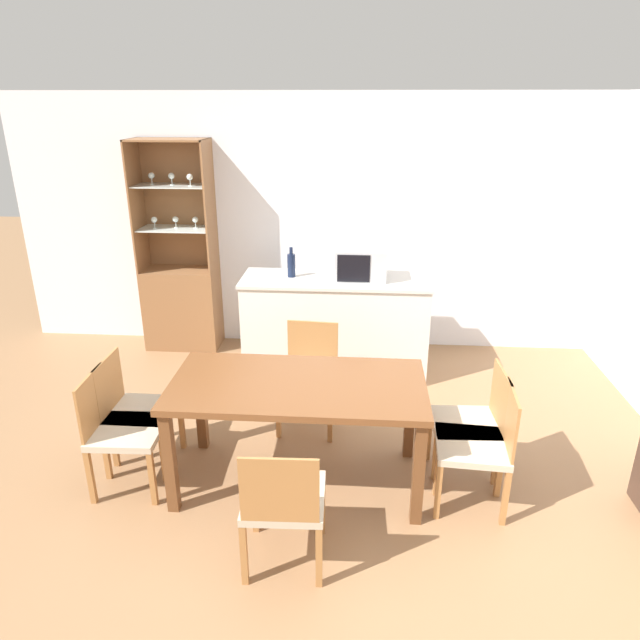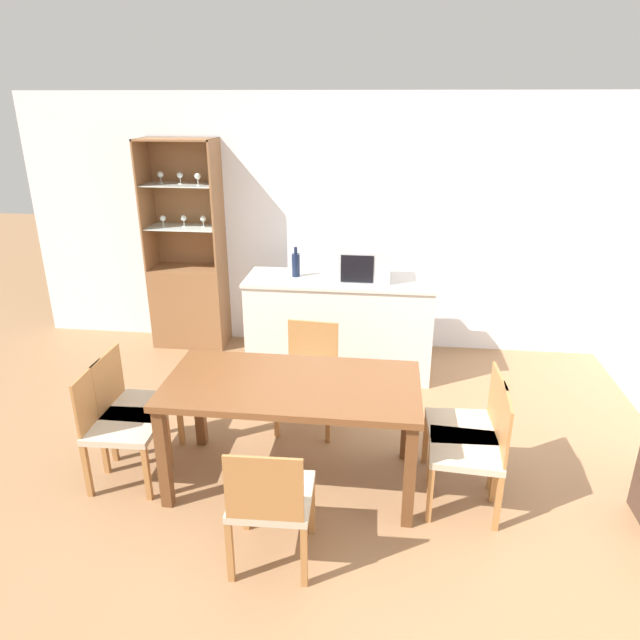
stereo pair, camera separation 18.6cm
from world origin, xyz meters
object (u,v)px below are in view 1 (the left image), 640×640
dining_chair_head_far (309,375)px  wine_bottle (291,265)px  microwave (361,263)px  dining_chair_side_right_far (472,424)px  dining_chair_side_left_near (122,430)px  dining_chair_side_right_near (479,445)px  display_cabinet (182,291)px  dining_chair_side_left_far (136,410)px  dining_chair_head_near (284,501)px  dining_table (298,395)px

dining_chair_head_far → wine_bottle: 1.21m
microwave → wine_bottle: bearing=-179.7°
dining_chair_side_right_far → dining_chair_head_far: bearing=59.4°
dining_chair_head_far → dining_chair_side_left_near: size_ratio=1.00×
dining_chair_head_far → dining_chair_side_right_near: same height
display_cabinet → dining_chair_side_left_far: bearing=-81.9°
dining_chair_side_right_near → microwave: size_ratio=1.81×
dining_chair_head_near → dining_chair_side_left_near: 1.33m
dining_chair_head_far → dining_chair_head_near: bearing=94.4°
dining_chair_side_left_far → dining_table: bearing=83.9°
dining_table → dining_chair_side_left_far: 1.20m
dining_chair_side_left_near → microwave: size_ratio=1.81×
dining_table → dining_chair_side_left_far: (-1.17, 0.13, -0.24)m
display_cabinet → dining_chair_side_left_far: 2.14m
dining_table → dining_chair_side_right_far: bearing=6.2°
dining_chair_side_right_near → microwave: bearing=26.5°
dining_table → dining_chair_side_right_near: 1.20m
dining_chair_side_left_far → dining_chair_side_left_near: bearing=0.1°
dining_chair_head_far → microwave: size_ratio=1.81×
dining_chair_side_right_far → dining_chair_head_near: bearing=124.8°
dining_table → dining_chair_side_left_near: size_ratio=2.02×
display_cabinet → microwave: (1.86, -0.47, 0.48)m
display_cabinet → dining_chair_head_far: size_ratio=2.58×
dining_chair_side_right_near → dining_chair_side_right_far: bearing=4.1°
dining_chair_head_far → microwave: (0.38, 1.02, 0.65)m
display_cabinet → dining_chair_side_right_far: (2.64, -2.11, -0.17)m
wine_bottle → microwave: bearing=0.3°
dining_chair_head_far → dining_chair_side_left_near: (-1.17, -0.88, 0.00)m
dining_chair_head_near → display_cabinet: bearing=114.3°
dining_chair_head_near → microwave: bearing=79.4°
dining_chair_side_right_far → dining_chair_head_near: 1.46m
dining_chair_side_left_near → microwave: bearing=138.6°
dining_chair_side_left_far → microwave: 2.35m
dining_chair_head_near → dining_chair_side_left_near: size_ratio=1.00×
display_cabinet → dining_chair_side_left_near: display_cabinet is taller
dining_chair_side_right_far → dining_chair_side_left_far: bearing=87.7°
dining_chair_side_left_far → dining_chair_head_far: (1.17, 0.63, 0.00)m
dining_chair_side_left_near → microwave: 2.54m
dining_chair_head_near → microwave: size_ratio=1.81×
dining_chair_side_right_far → wine_bottle: 2.26m
microwave → wine_bottle: (-0.64, -0.00, -0.03)m
dining_chair_side_left_near → dining_chair_side_right_near: size_ratio=1.00×
dining_chair_side_left_far → wine_bottle: (0.92, 1.64, 0.62)m
display_cabinet → dining_table: bearing=-56.7°
display_cabinet → dining_chair_side_right_near: bearing=-41.9°
dining_chair_head_near → dining_chair_side_right_near: same height
dining_table → dining_chair_side_right_far: size_ratio=2.02×
dining_chair_head_far → dining_chair_side_left_far: bearing=32.7°
dining_chair_side_left_near → dining_chair_side_right_near: bearing=87.9°
wine_bottle → dining_chair_side_right_near: bearing=-53.1°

